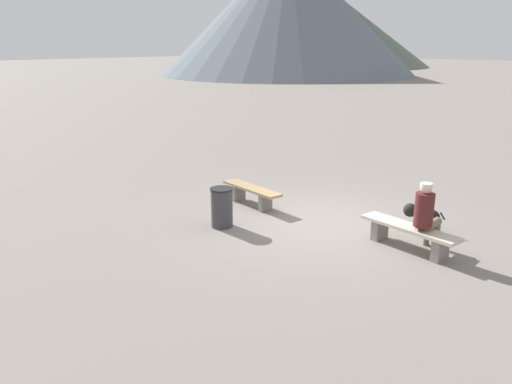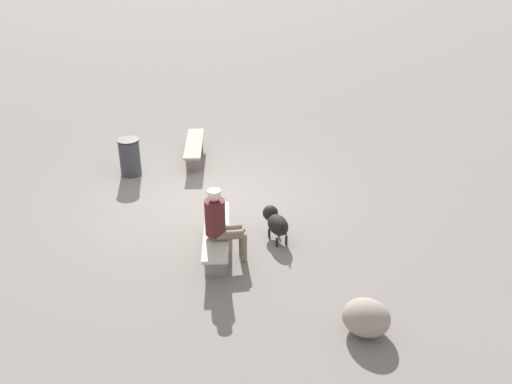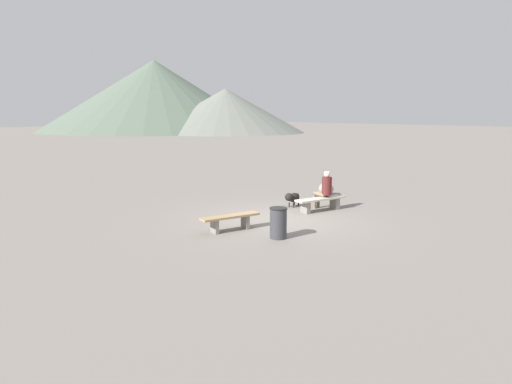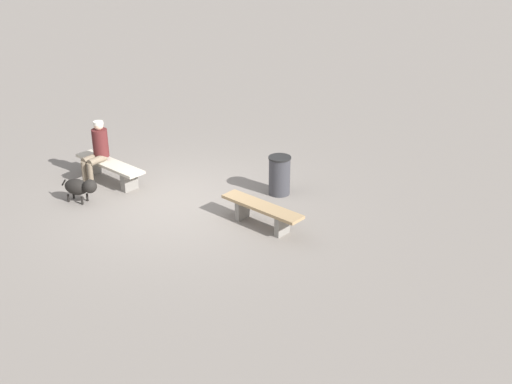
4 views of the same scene
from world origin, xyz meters
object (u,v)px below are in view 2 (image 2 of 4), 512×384
(bench_left, at_px, (194,147))
(bench_right, at_px, (216,236))
(seated_person, at_px, (221,221))
(trash_bin, at_px, (130,157))
(boulder, at_px, (366,318))
(dog, at_px, (276,222))

(bench_left, bearing_deg, bench_right, 8.96)
(seated_person, xyz_separation_m, trash_bin, (-3.56, -1.51, -0.33))
(bench_right, xyz_separation_m, boulder, (2.34, 1.75, -0.06))
(dog, relative_size, trash_bin, 1.00)
(bench_right, relative_size, boulder, 2.90)
(bench_right, bearing_deg, boulder, 45.09)
(dog, xyz_separation_m, boulder, (2.58, 0.70, -0.08))
(trash_bin, xyz_separation_m, boulder, (5.65, 3.20, -0.15))
(bench_right, height_order, seated_person, seated_person)
(bench_right, relative_size, trash_bin, 2.36)
(bench_right, distance_m, boulder, 2.92)
(seated_person, distance_m, boulder, 2.73)
(trash_bin, bearing_deg, bench_right, 23.65)
(bench_left, relative_size, dog, 2.18)
(dog, height_order, boulder, dog)
(bench_left, bearing_deg, dog, 25.48)
(bench_left, distance_m, bench_right, 3.80)
(trash_bin, bearing_deg, dog, 39.20)
(seated_person, relative_size, dog, 1.62)
(bench_left, height_order, boulder, boulder)
(dog, bearing_deg, bench_right, 90.79)
(dog, xyz_separation_m, trash_bin, (-3.07, -2.51, 0.07))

